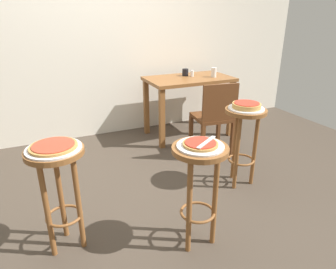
{
  "coord_description": "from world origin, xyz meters",
  "views": [
    {
      "loc": [
        -0.78,
        -2.25,
        1.53
      ],
      "look_at": [
        0.1,
        -0.32,
        0.67
      ],
      "focal_mm": 32.25,
      "sensor_mm": 36.0,
      "label": 1
    }
  ],
  "objects_px": {
    "stool_foreground": "(199,175)",
    "cup_far_edge": "(185,72)",
    "cup_near_edge": "(214,72)",
    "wooden_chair": "(215,116)",
    "stool_middle": "(58,178)",
    "pizza_foreground": "(200,144)",
    "pizza_middle": "(53,146)",
    "pizza_server_knife": "(206,142)",
    "dining_table": "(189,87)",
    "serving_plate_foreground": "(200,146)",
    "serving_plate_leftside": "(246,108)",
    "stool_leftside": "(244,131)",
    "serving_plate_middle": "(54,148)",
    "pizza_leftside": "(247,105)",
    "condiment_shaker": "(192,73)"
  },
  "relations": [
    {
      "from": "stool_foreground",
      "to": "cup_far_edge",
      "type": "bearing_deg",
      "value": 65.31
    },
    {
      "from": "cup_near_edge",
      "to": "wooden_chair",
      "type": "relative_size",
      "value": 0.14
    },
    {
      "from": "stool_middle",
      "to": "wooden_chair",
      "type": "bearing_deg",
      "value": 26.18
    },
    {
      "from": "pizza_foreground",
      "to": "wooden_chair",
      "type": "distance_m",
      "value": 1.51
    },
    {
      "from": "pizza_middle",
      "to": "pizza_server_knife",
      "type": "relative_size",
      "value": 1.32
    },
    {
      "from": "dining_table",
      "to": "cup_near_edge",
      "type": "relative_size",
      "value": 8.95
    },
    {
      "from": "serving_plate_foreground",
      "to": "serving_plate_leftside",
      "type": "distance_m",
      "value": 0.94
    },
    {
      "from": "stool_leftside",
      "to": "cup_far_edge",
      "type": "distance_m",
      "value": 1.48
    },
    {
      "from": "wooden_chair",
      "to": "pizza_server_knife",
      "type": "xyz_separation_m",
      "value": [
        -0.85,
        -1.21,
        0.31
      ]
    },
    {
      "from": "stool_foreground",
      "to": "serving_plate_middle",
      "type": "bearing_deg",
      "value": 158.15
    },
    {
      "from": "stool_foreground",
      "to": "stool_leftside",
      "type": "relative_size",
      "value": 1.0
    },
    {
      "from": "pizza_foreground",
      "to": "serving_plate_middle",
      "type": "distance_m",
      "value": 0.91
    },
    {
      "from": "serving_plate_middle",
      "to": "cup_far_edge",
      "type": "xyz_separation_m",
      "value": [
        1.76,
        1.64,
        0.06
      ]
    },
    {
      "from": "cup_far_edge",
      "to": "serving_plate_leftside",
      "type": "bearing_deg",
      "value": -95.57
    },
    {
      "from": "serving_plate_foreground",
      "to": "stool_leftside",
      "type": "height_order",
      "value": "serving_plate_foreground"
    },
    {
      "from": "stool_foreground",
      "to": "serving_plate_leftside",
      "type": "bearing_deg",
      "value": 34.83
    },
    {
      "from": "serving_plate_foreground",
      "to": "pizza_leftside",
      "type": "height_order",
      "value": "pizza_leftside"
    },
    {
      "from": "cup_far_edge",
      "to": "stool_middle",
      "type": "bearing_deg",
      "value": -136.92
    },
    {
      "from": "dining_table",
      "to": "cup_far_edge",
      "type": "height_order",
      "value": "cup_far_edge"
    },
    {
      "from": "pizza_foreground",
      "to": "cup_near_edge",
      "type": "height_order",
      "value": "cup_near_edge"
    },
    {
      "from": "pizza_foreground",
      "to": "pizza_leftside",
      "type": "bearing_deg",
      "value": 34.83
    },
    {
      "from": "serving_plate_foreground",
      "to": "serving_plate_middle",
      "type": "distance_m",
      "value": 0.91
    },
    {
      "from": "stool_leftside",
      "to": "serving_plate_foreground",
      "type": "bearing_deg",
      "value": -145.17
    },
    {
      "from": "cup_near_edge",
      "to": "serving_plate_middle",
      "type": "bearing_deg",
      "value": -145.24
    },
    {
      "from": "serving_plate_foreground",
      "to": "cup_near_edge",
      "type": "bearing_deg",
      "value": 55.65
    },
    {
      "from": "stool_middle",
      "to": "pizza_server_knife",
      "type": "bearing_deg",
      "value": -22.29
    },
    {
      "from": "pizza_server_knife",
      "to": "wooden_chair",
      "type": "bearing_deg",
      "value": 22.25
    },
    {
      "from": "stool_leftside",
      "to": "cup_far_edge",
      "type": "relative_size",
      "value": 8.13
    },
    {
      "from": "stool_middle",
      "to": "pizza_middle",
      "type": "bearing_deg",
      "value": 90.0
    },
    {
      "from": "stool_middle",
      "to": "pizza_leftside",
      "type": "height_order",
      "value": "pizza_leftside"
    },
    {
      "from": "serving_plate_foreground",
      "to": "cup_far_edge",
      "type": "height_order",
      "value": "cup_far_edge"
    },
    {
      "from": "stool_leftside",
      "to": "wooden_chair",
      "type": "bearing_deg",
      "value": 80.66
    },
    {
      "from": "cup_near_edge",
      "to": "condiment_shaker",
      "type": "relative_size",
      "value": 1.56
    },
    {
      "from": "pizza_middle",
      "to": "cup_near_edge",
      "type": "bearing_deg",
      "value": 34.76
    },
    {
      "from": "cup_far_edge",
      "to": "pizza_server_knife",
      "type": "height_order",
      "value": "cup_far_edge"
    },
    {
      "from": "serving_plate_foreground",
      "to": "pizza_leftside",
      "type": "distance_m",
      "value": 0.94
    },
    {
      "from": "dining_table",
      "to": "serving_plate_middle",
      "type": "bearing_deg",
      "value": -138.93
    },
    {
      "from": "serving_plate_foreground",
      "to": "pizza_server_knife",
      "type": "xyz_separation_m",
      "value": [
        0.03,
        -0.02,
        0.03
      ]
    },
    {
      "from": "serving_plate_middle",
      "to": "stool_leftside",
      "type": "xyz_separation_m",
      "value": [
        1.62,
        0.2,
        -0.21
      ]
    },
    {
      "from": "pizza_foreground",
      "to": "condiment_shaker",
      "type": "height_order",
      "value": "condiment_shaker"
    },
    {
      "from": "wooden_chair",
      "to": "condiment_shaker",
      "type": "bearing_deg",
      "value": 82.24
    },
    {
      "from": "pizza_foreground",
      "to": "pizza_server_knife",
      "type": "xyz_separation_m",
      "value": [
        0.03,
        -0.02,
        0.01
      ]
    },
    {
      "from": "stool_leftside",
      "to": "condiment_shaker",
      "type": "height_order",
      "value": "condiment_shaker"
    },
    {
      "from": "pizza_foreground",
      "to": "condiment_shaker",
      "type": "distance_m",
      "value": 2.15
    },
    {
      "from": "pizza_foreground",
      "to": "pizza_middle",
      "type": "xyz_separation_m",
      "value": [
        -0.85,
        0.34,
        0.0
      ]
    },
    {
      "from": "pizza_leftside",
      "to": "wooden_chair",
      "type": "bearing_deg",
      "value": 80.66
    },
    {
      "from": "cup_far_edge",
      "to": "serving_plate_foreground",
      "type": "bearing_deg",
      "value": -114.69
    },
    {
      "from": "dining_table",
      "to": "cup_far_edge",
      "type": "relative_size",
      "value": 11.77
    },
    {
      "from": "pizza_foreground",
      "to": "cup_near_edge",
      "type": "relative_size",
      "value": 1.86
    },
    {
      "from": "pizza_middle",
      "to": "cup_near_edge",
      "type": "distance_m",
      "value": 2.5
    }
  ]
}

